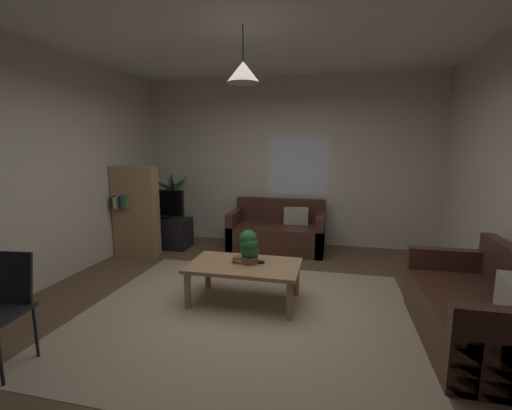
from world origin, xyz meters
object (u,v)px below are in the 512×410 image
(potted_palm_corner, at_px, (173,210))
(folding_chair, at_px, (1,303))
(couch_under_window, at_px, (278,233))
(book_on_table_1, at_px, (239,260))
(tv_stand, at_px, (164,232))
(tv, at_px, (162,204))
(bookshelf_corner, at_px, (135,211))
(coffee_table, at_px, (244,269))
(book_on_table_2, at_px, (239,257))
(couch_right_side, at_px, (478,314))
(potted_plant_on_table, at_px, (249,246))
(remote_on_table_0, at_px, (257,262))
(book_on_table_0, at_px, (239,262))
(pendant_lamp, at_px, (243,72))

(potted_palm_corner, xyz_separation_m, folding_chair, (0.39, -3.64, -0.06))
(couch_under_window, xyz_separation_m, book_on_table_1, (-0.09, -2.00, 0.19))
(tv_stand, bearing_deg, tv, -90.00)
(book_on_table_1, distance_m, bookshelf_corner, 2.35)
(coffee_table, height_order, book_on_table_1, book_on_table_1)
(book_on_table_2, bearing_deg, tv_stand, 136.78)
(couch_right_side, distance_m, bookshelf_corner, 4.52)
(coffee_table, bearing_deg, book_on_table_1, 157.77)
(book_on_table_1, relative_size, tv_stand, 0.12)
(couch_under_window, bearing_deg, tv, -170.82)
(potted_plant_on_table, xyz_separation_m, tv_stand, (-1.93, 1.70, -0.37))
(book_on_table_2, bearing_deg, potted_plant_on_table, 2.08)
(remote_on_table_0, distance_m, tv, 2.62)
(couch_under_window, height_order, book_on_table_2, couch_under_window)
(couch_under_window, bearing_deg, book_on_table_0, -92.68)
(potted_palm_corner, bearing_deg, tv_stand, -86.74)
(coffee_table, xyz_separation_m, tv_stand, (-1.89, 1.74, -0.12))
(couch_under_window, relative_size, pendant_lamp, 2.78)
(tv, distance_m, folding_chair, 3.22)
(book_on_table_0, xyz_separation_m, tv_stand, (-1.82, 1.71, -0.19))
(couch_right_side, xyz_separation_m, book_on_table_2, (-2.22, 0.39, 0.22))
(book_on_table_0, relative_size, remote_on_table_0, 0.80)
(couch_under_window, distance_m, tv, 1.99)
(book_on_table_1, distance_m, tv, 2.50)
(remote_on_table_0, xyz_separation_m, potted_plant_on_table, (-0.08, -0.03, 0.18))
(remote_on_table_0, xyz_separation_m, bookshelf_corner, (-2.20, 1.16, 0.26))
(coffee_table, distance_m, book_on_table_0, 0.10)
(couch_under_window, bearing_deg, bookshelf_corner, -159.11)
(potted_palm_corner, bearing_deg, coffee_table, -48.61)
(tv, bearing_deg, pendant_lamp, -42.29)
(book_on_table_2, distance_m, potted_plant_on_table, 0.18)
(couch_right_side, bearing_deg, folding_chair, -72.96)
(couch_under_window, bearing_deg, coffee_table, -90.75)
(couch_right_side, distance_m, pendant_lamp, 3.04)
(book_on_table_1, height_order, tv_stand, tv_stand)
(folding_chair, bearing_deg, tv_stand, 96.50)
(book_on_table_0, height_order, book_on_table_2, book_on_table_2)
(coffee_table, relative_size, pendant_lamp, 2.16)
(tv, relative_size, pendant_lamp, 1.42)
(potted_plant_on_table, height_order, bookshelf_corner, bookshelf_corner)
(couch_under_window, distance_m, couch_right_side, 3.18)
(remote_on_table_0, bearing_deg, book_on_table_2, 107.80)
(book_on_table_2, bearing_deg, book_on_table_1, -44.10)
(remote_on_table_0, distance_m, folding_chair, 2.26)
(book_on_table_2, xyz_separation_m, tv_stand, (-1.81, 1.70, -0.24))
(couch_right_side, bearing_deg, bookshelf_corner, -110.50)
(pendant_lamp, bearing_deg, folding_chair, -135.85)
(book_on_table_0, bearing_deg, coffee_table, -20.44)
(couch_right_side, bearing_deg, book_on_table_2, -99.86)
(couch_under_window, xyz_separation_m, remote_on_table_0, (0.10, -1.96, 0.17))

